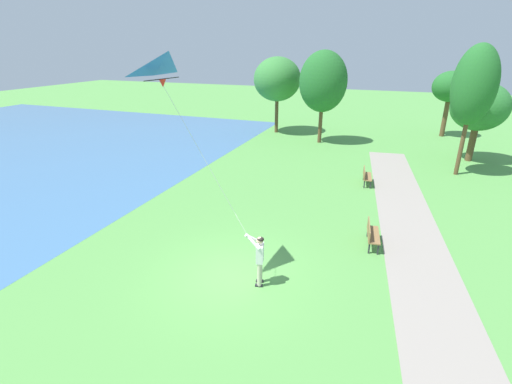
% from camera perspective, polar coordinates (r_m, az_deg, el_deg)
% --- Properties ---
extents(ground_plane, '(120.00, 120.00, 0.00)m').
position_cam_1_polar(ground_plane, '(12.73, -3.84, -12.81)').
color(ground_plane, '#569947').
extents(walkway_path, '(6.13, 32.06, 0.02)m').
position_cam_1_polar(walkway_path, '(13.66, 24.83, -12.36)').
color(walkway_path, gray).
rests_on(walkway_path, ground).
extents(person_kite_flyer, '(0.63, 0.51, 1.83)m').
position_cam_1_polar(person_kite_flyer, '(11.72, 0.50, -9.96)').
color(person_kite_flyer, '#232328').
rests_on(person_kite_flyer, ground).
extents(flying_kite, '(2.34, 1.58, 5.27)m').
position_cam_1_polar(flying_kite, '(10.45, -13.31, 17.89)').
color(flying_kite, blue).
extents(park_bench_near_walkway, '(0.61, 1.54, 0.88)m').
position_cam_1_polar(park_bench_near_walkway, '(14.87, 17.57, -6.13)').
color(park_bench_near_walkway, olive).
rests_on(park_bench_near_walkway, ground).
extents(park_bench_far_walkway, '(0.61, 1.54, 0.88)m').
position_cam_1_polar(park_bench_far_walkway, '(21.33, 16.78, 2.50)').
color(park_bench_far_walkway, olive).
rests_on(park_bench_far_walkway, ground).
extents(tree_treeline_center, '(2.88, 2.80, 5.38)m').
position_cam_1_polar(tree_treeline_center, '(35.14, 28.05, 14.20)').
color(tree_treeline_center, brown).
rests_on(tree_treeline_center, ground).
extents(tree_lakeside_near, '(3.64, 3.15, 7.00)m').
position_cam_1_polar(tree_lakeside_near, '(29.46, 10.40, 16.53)').
color(tree_lakeside_near, brown).
rests_on(tree_lakeside_near, ground).
extents(tree_horizon_far, '(3.52, 3.25, 5.14)m').
position_cam_1_polar(tree_horizon_far, '(28.09, 31.50, 11.21)').
color(tree_horizon_far, brown).
rests_on(tree_horizon_far, ground).
extents(tree_behind_path, '(2.36, 2.29, 7.41)m').
position_cam_1_polar(tree_behind_path, '(24.31, 30.87, 14.02)').
color(tree_behind_path, brown).
rests_on(tree_behind_path, ground).
extents(tree_treeline_right, '(4.00, 4.34, 6.43)m').
position_cam_1_polar(tree_treeline_right, '(32.81, 3.34, 17.11)').
color(tree_treeline_right, brown).
rests_on(tree_treeline_right, ground).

